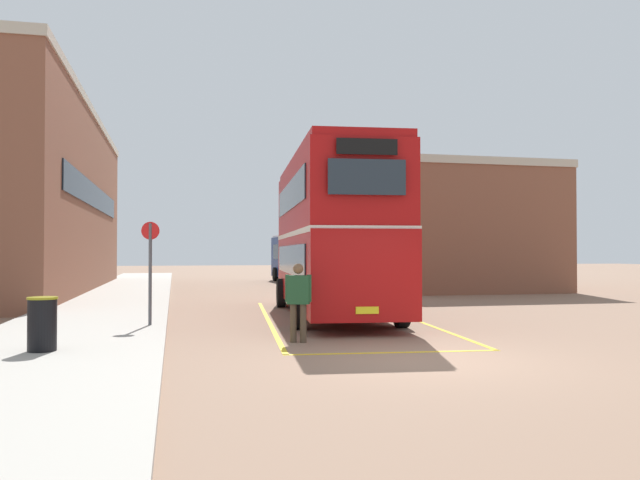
{
  "coord_description": "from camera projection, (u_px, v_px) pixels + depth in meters",
  "views": [
    {
      "loc": [
        -4.33,
        -10.73,
        1.92
      ],
      "look_at": [
        0.59,
        10.84,
        2.34
      ],
      "focal_mm": 35.94,
      "sensor_mm": 36.0,
      "label": 1
    }
  ],
  "objects": [
    {
      "name": "litter_bin",
      "position": [
        42.0,
        324.0,
        11.53
      ],
      "size": [
        0.53,
        0.53,
        0.97
      ],
      "color": "black",
      "rests_on": "sidewalk_left"
    },
    {
      "name": "depot_building_right",
      "position": [
        427.0,
        231.0,
        36.39
      ],
      "size": [
        8.59,
        15.58,
        6.24
      ],
      "color": "brown",
      "rests_on": "ground"
    },
    {
      "name": "bay_marking_yellow",
      "position": [
        346.0,
        323.0,
        17.39
      ],
      "size": [
        5.34,
        12.63,
        0.01
      ],
      "color": "gold",
      "rests_on": "ground"
    },
    {
      "name": "ground_plane",
      "position": [
        286.0,
        300.0,
        25.42
      ],
      "size": [
        135.6,
        135.6,
        0.0
      ],
      "primitive_type": "plane",
      "color": "#846651"
    },
    {
      "name": "brick_building_left",
      "position": [
        38.0,
        201.0,
        30.58
      ],
      "size": [
        5.31,
        25.04,
        8.73
      ],
      "color": "brown",
      "rests_on": "ground"
    },
    {
      "name": "sidewalk_left",
      "position": [
        120.0,
        297.0,
        26.31
      ],
      "size": [
        4.0,
        57.6,
        0.14
      ],
      "primitive_type": "cube",
      "color": "#A39E93",
      "rests_on": "ground"
    },
    {
      "name": "pedestrian_boarding",
      "position": [
        298.0,
        297.0,
        13.61
      ],
      "size": [
        0.54,
        0.36,
        1.68
      ],
      "color": "#473828",
      "rests_on": "ground"
    },
    {
      "name": "double_decker_bus",
      "position": [
        332.0,
        233.0,
        19.33
      ],
      "size": [
        3.54,
        10.45,
        4.75
      ],
      "color": "black",
      "rests_on": "ground"
    },
    {
      "name": "single_deck_bus",
      "position": [
        302.0,
        257.0,
        40.0
      ],
      "size": [
        2.89,
        8.71,
        3.02
      ],
      "color": "black",
      "rests_on": "ground"
    },
    {
      "name": "bus_stop_sign",
      "position": [
        150.0,
        262.0,
        15.66
      ],
      "size": [
        0.44,
        0.11,
        2.53
      ],
      "color": "#4C4C51",
      "rests_on": "sidewalk_left"
    }
  ]
}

